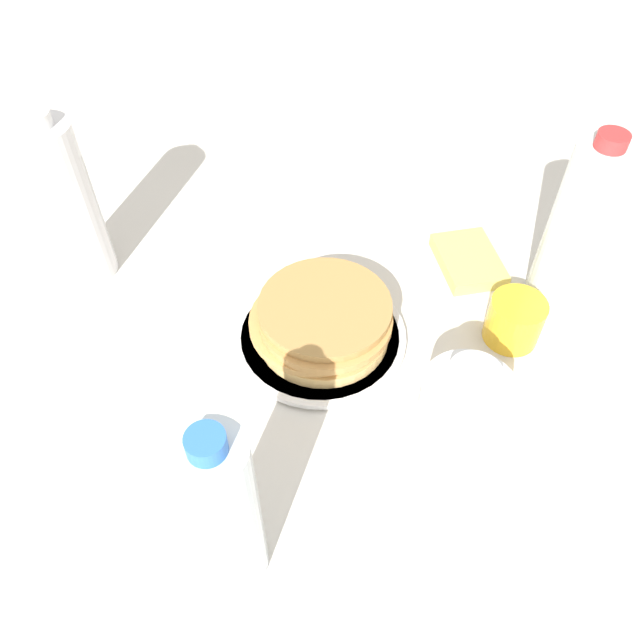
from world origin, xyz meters
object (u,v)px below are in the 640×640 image
object	(u,v)px
juice_glass	(514,320)
water_bottle_far	(577,226)
cream_jug	(464,410)
water_bottle_mid	(67,204)
plate	(320,336)
water_bottle_near	(225,513)
pancake_stack	(322,321)

from	to	relation	value
juice_glass	water_bottle_far	bearing A→B (deg)	-57.92
cream_jug	water_bottle_mid	size ratio (longest dim) A/B	0.50
plate	water_bottle_far	bearing A→B (deg)	-90.00
cream_jug	water_bottle_far	world-z (taller)	water_bottle_far
juice_glass	water_bottle_mid	bearing A→B (deg)	62.80
water_bottle_mid	water_bottle_near	bearing A→B (deg)	-164.34
water_bottle_near	cream_jug	bearing A→B (deg)	-74.05
cream_jug	juice_glass	bearing A→B (deg)	-46.21
pancake_stack	water_bottle_near	size ratio (longest dim) A/B	0.76
water_bottle_near	water_bottle_far	distance (m)	0.56
pancake_stack	water_bottle_mid	bearing A→B (deg)	53.61
juice_glass	plate	bearing A→B (deg)	76.43
water_bottle_near	plate	bearing A→B (deg)	-30.98
plate	cream_jug	bearing A→B (deg)	-147.18
juice_glass	cream_jug	bearing A→B (deg)	133.79
plate	juice_glass	bearing A→B (deg)	-103.57
pancake_stack	water_bottle_far	world-z (taller)	water_bottle_far
pancake_stack	water_bottle_far	bearing A→B (deg)	-90.00
water_bottle_near	water_bottle_far	bearing A→B (deg)	-62.32
plate	juice_glass	xyz separation A→B (m)	(-0.06, -0.25, 0.03)
plate	juice_glass	world-z (taller)	juice_glass
cream_jug	water_bottle_mid	world-z (taller)	water_bottle_mid
cream_jug	water_bottle_far	xyz separation A→B (m)	(0.18, -0.22, 0.07)
cream_jug	plate	bearing A→B (deg)	32.82
juice_glass	cream_jug	xyz separation A→B (m)	(-0.12, 0.13, 0.02)
pancake_stack	water_bottle_near	world-z (taller)	water_bottle_near
pancake_stack	juice_glass	xyz separation A→B (m)	(-0.06, -0.24, -0.01)
plate	water_bottle_near	size ratio (longest dim) A/B	0.93
juice_glass	water_bottle_mid	distance (m)	0.61
cream_jug	water_bottle_near	world-z (taller)	water_bottle_near
cream_jug	water_bottle_near	bearing A→B (deg)	105.95
juice_glass	water_bottle_far	size ratio (longest dim) A/B	0.28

